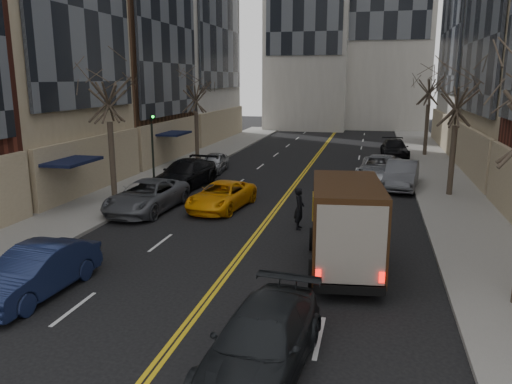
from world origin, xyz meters
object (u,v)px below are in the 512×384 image
pedestrian (299,208)px  ups_truck (345,225)px  observer_sedan (261,342)px  taxi (222,196)px

pedestrian → ups_truck: bearing=-155.9°
ups_truck → observer_sedan: bearing=-108.8°
observer_sedan → pedestrian: pedestrian is taller
ups_truck → pedestrian: 4.92m
pedestrian → taxi: bearing=57.2°
ups_truck → taxi: size_ratio=1.24×
ups_truck → pedestrian: ups_truck is taller
taxi → pedestrian: size_ratio=2.60×
ups_truck → pedestrian: (-2.19, 4.35, -0.67)m
ups_truck → observer_sedan: ups_truck is taller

